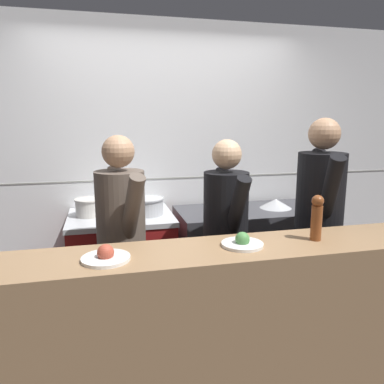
# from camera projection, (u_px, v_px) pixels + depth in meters

# --- Properties ---
(ground_plane) EXTENTS (14.00, 14.00, 0.00)m
(ground_plane) POSITION_uv_depth(u_px,v_px,m) (204.00, 378.00, 2.51)
(ground_plane) COLOR #383333
(wall_back_tiled) EXTENTS (8.00, 0.06, 2.60)m
(wall_back_tiled) POSITION_uv_depth(u_px,v_px,m) (166.00, 162.00, 3.58)
(wall_back_tiled) COLOR white
(wall_back_tiled) RESTS_ON ground_plane
(oven_range) EXTENTS (0.87, 0.71, 0.91)m
(oven_range) POSITION_uv_depth(u_px,v_px,m) (123.00, 265.00, 3.26)
(oven_range) COLOR maroon
(oven_range) RESTS_ON ground_plane
(prep_counter) EXTENTS (1.33, 0.65, 0.89)m
(prep_counter) POSITION_uv_depth(u_px,v_px,m) (248.00, 255.00, 3.53)
(prep_counter) COLOR #38383D
(prep_counter) RESTS_ON ground_plane
(pass_counter) EXTENTS (2.96, 0.45, 1.01)m
(pass_counter) POSITION_uv_depth(u_px,v_px,m) (256.00, 327.00, 2.21)
(pass_counter) COLOR #93704C
(pass_counter) RESTS_ON ground_plane
(stock_pot) EXTENTS (0.23, 0.23, 0.15)m
(stock_pot) POSITION_uv_depth(u_px,v_px,m) (89.00, 207.00, 3.12)
(stock_pot) COLOR beige
(stock_pot) RESTS_ON oven_range
(sauce_pot) EXTENTS (0.29, 0.29, 0.14)m
(sauce_pot) POSITION_uv_depth(u_px,v_px,m) (147.00, 206.00, 3.17)
(sauce_pot) COLOR #B7BABF
(sauce_pot) RESTS_ON oven_range
(mixing_bowl_steel) EXTENTS (0.30, 0.30, 0.08)m
(mixing_bowl_steel) POSITION_uv_depth(u_px,v_px,m) (276.00, 203.00, 3.49)
(mixing_bowl_steel) COLOR #B7BABF
(mixing_bowl_steel) RESTS_ON prep_counter
(plated_dish_main) EXTENTS (0.25, 0.25, 0.09)m
(plated_dish_main) POSITION_uv_depth(u_px,v_px,m) (106.00, 256.00, 1.88)
(plated_dish_main) COLOR white
(plated_dish_main) RESTS_ON pass_counter
(plated_dish_appetiser) EXTENTS (0.24, 0.24, 0.08)m
(plated_dish_appetiser) POSITION_uv_depth(u_px,v_px,m) (242.00, 242.00, 2.10)
(plated_dish_appetiser) COLOR white
(plated_dish_appetiser) RESTS_ON pass_counter
(pepper_mill) EXTENTS (0.07, 0.07, 0.27)m
(pepper_mill) POSITION_uv_depth(u_px,v_px,m) (317.00, 217.00, 2.18)
(pepper_mill) COLOR brown
(pepper_mill) RESTS_ON pass_counter
(chef_head_cook) EXTENTS (0.41, 0.70, 1.61)m
(chef_head_cook) POSITION_uv_depth(u_px,v_px,m) (122.00, 241.00, 2.54)
(chef_head_cook) COLOR black
(chef_head_cook) RESTS_ON ground_plane
(chef_sous) EXTENTS (0.34, 0.69, 1.58)m
(chef_sous) POSITION_uv_depth(u_px,v_px,m) (225.00, 237.00, 2.70)
(chef_sous) COLOR black
(chef_sous) RESTS_ON ground_plane
(chef_line) EXTENTS (0.43, 0.75, 1.72)m
(chef_line) POSITION_uv_depth(u_px,v_px,m) (318.00, 221.00, 2.81)
(chef_line) COLOR black
(chef_line) RESTS_ON ground_plane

